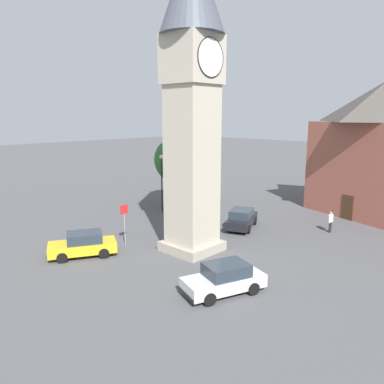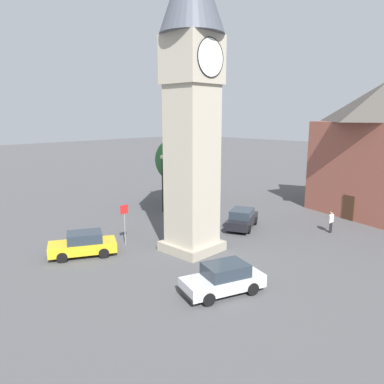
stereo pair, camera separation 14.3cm
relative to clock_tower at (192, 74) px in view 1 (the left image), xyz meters
name	(u,v)px [view 1 (the left image)]	position (x,y,z in m)	size (l,w,h in m)	color
ground_plane	(192,250)	(0.00, 0.00, -11.10)	(200.00, 200.00, 0.00)	#4C4C4F
clock_tower	(192,74)	(0.00, 0.00, 0.00)	(3.90, 3.90, 19.03)	#A59C89
car_blue_kerb	(242,219)	(6.25, 0.60, -10.33)	(4.46, 3.19, 1.53)	black
car_silver_kerb	(83,244)	(-5.49, 4.21, -10.33)	(4.43, 3.45, 1.53)	gold
car_red_corner	(224,279)	(-3.32, -5.38, -10.33)	(4.46, 3.01, 1.53)	silver
pedestrian	(331,219)	(9.97, -4.92, -10.09)	(0.56, 0.22, 1.69)	black
tree	(177,160)	(8.32, 9.91, -6.67)	(4.51, 4.51, 6.70)	brown
building_terrace_right	(383,147)	(18.21, -5.57, -5.12)	(11.02, 12.41, 11.70)	#995142
lamp_post	(162,174)	(5.25, 8.78, -7.61)	(0.36, 0.36, 5.23)	black
road_sign	(124,218)	(-2.45, 3.96, -9.20)	(0.60, 0.07, 2.80)	gray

